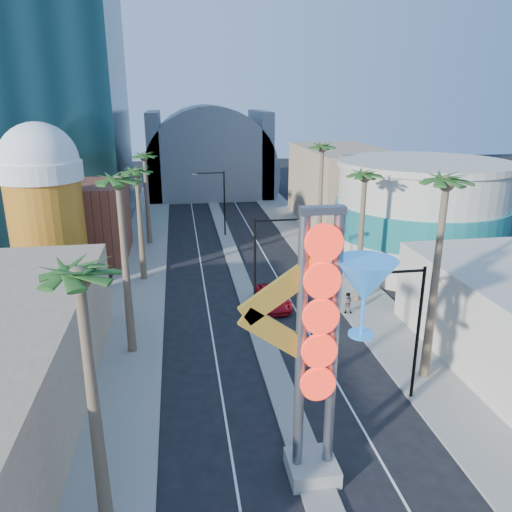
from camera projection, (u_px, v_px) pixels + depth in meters
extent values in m
cube|color=gray|center=(142.00, 263.00, 51.52)|extent=(5.00, 100.00, 0.15)
cube|color=gray|center=(320.00, 254.00, 54.32)|extent=(5.00, 100.00, 0.15)
cube|color=gray|center=(230.00, 250.00, 55.74)|extent=(1.60, 84.00, 0.15)
cube|color=black|center=(26.00, 19.00, 57.96)|extent=(20.00, 20.00, 50.00)
cube|color=brown|center=(78.00, 221.00, 52.17)|extent=(10.00, 10.00, 8.00)
cube|color=#9C8465|center=(342.00, 187.00, 65.98)|extent=(10.00, 20.00, 10.00)
cylinder|color=#C4601A|center=(48.00, 232.00, 44.19)|extent=(6.40, 6.40, 10.00)
cylinder|color=white|center=(40.00, 171.00, 42.53)|extent=(7.00, 7.00, 1.60)
sphere|color=white|center=(39.00, 162.00, 42.28)|extent=(6.60, 6.60, 6.60)
cylinder|color=#BDB6A0|center=(419.00, 218.00, 49.36)|extent=(16.00, 16.00, 10.00)
cylinder|color=teal|center=(419.00, 218.00, 49.36)|extent=(16.60, 16.60, 3.00)
cylinder|color=#BDB6A0|center=(424.00, 164.00, 47.72)|extent=(16.60, 16.60, 0.60)
cylinder|color=slate|center=(209.00, 171.00, 86.48)|extent=(22.00, 16.00, 22.00)
cube|color=slate|center=(155.00, 154.00, 84.23)|extent=(2.00, 16.00, 14.00)
cube|color=slate|center=(260.00, 152.00, 86.88)|extent=(2.00, 16.00, 14.00)
cube|color=gray|center=(312.00, 467.00, 22.75)|extent=(2.20, 2.20, 0.80)
cylinder|color=slate|center=(301.00, 349.00, 20.76)|extent=(0.44, 0.44, 12.00)
cylinder|color=slate|center=(333.00, 347.00, 20.97)|extent=(0.44, 0.44, 12.00)
cube|color=slate|center=(323.00, 210.00, 19.05)|extent=(1.80, 0.50, 0.30)
cylinder|color=red|center=(324.00, 243.00, 19.09)|extent=(1.50, 0.25, 1.50)
cylinder|color=red|center=(322.00, 281.00, 19.56)|extent=(1.50, 0.25, 1.50)
cylinder|color=red|center=(321.00, 317.00, 20.04)|extent=(1.50, 0.25, 1.50)
cylinder|color=red|center=(319.00, 351.00, 20.52)|extent=(1.50, 0.25, 1.50)
cylinder|color=red|center=(318.00, 384.00, 21.00)|extent=(1.50, 0.25, 1.50)
cube|color=gold|center=(280.00, 290.00, 19.80)|extent=(3.47, 0.25, 2.80)
cube|color=gold|center=(280.00, 336.00, 20.41)|extent=(3.47, 0.25, 2.80)
cone|color=blue|center=(365.00, 281.00, 20.25)|extent=(2.60, 2.60, 1.80)
cylinder|color=blue|center=(362.00, 317.00, 20.74)|extent=(0.16, 0.16, 1.60)
cylinder|color=blue|center=(361.00, 334.00, 20.99)|extent=(1.10, 1.10, 0.12)
cylinder|color=black|center=(255.00, 270.00, 37.61)|extent=(0.18, 0.18, 8.00)
cube|color=black|center=(279.00, 220.00, 36.71)|extent=(3.60, 0.12, 0.12)
cube|color=slate|center=(300.00, 221.00, 36.97)|extent=(0.60, 0.25, 0.18)
cylinder|color=black|center=(225.00, 204.00, 60.17)|extent=(0.18, 0.18, 8.00)
cube|color=black|center=(209.00, 173.00, 58.73)|extent=(3.60, 0.12, 0.12)
cube|color=slate|center=(195.00, 174.00, 58.52)|extent=(0.60, 0.25, 0.18)
cylinder|color=black|center=(418.00, 335.00, 27.40)|extent=(0.18, 0.18, 8.00)
cube|color=black|center=(396.00, 272.00, 25.99)|extent=(3.24, 0.12, 0.12)
cube|color=slate|center=(369.00, 275.00, 25.80)|extent=(0.60, 0.25, 0.18)
cylinder|color=brown|center=(94.00, 408.00, 18.98)|extent=(0.40, 0.40, 10.50)
sphere|color=#1A4D19|center=(79.00, 279.00, 17.36)|extent=(2.40, 2.40, 2.40)
cylinder|color=brown|center=(126.00, 272.00, 31.98)|extent=(0.40, 0.40, 11.50)
sphere|color=#1A4D19|center=(118.00, 183.00, 30.21)|extent=(2.40, 2.40, 2.40)
cylinder|color=brown|center=(141.00, 228.00, 45.37)|extent=(0.40, 0.40, 10.00)
sphere|color=#1A4D19|center=(136.00, 173.00, 43.83)|extent=(2.40, 2.40, 2.40)
cylinder|color=brown|center=(147.00, 202.00, 56.65)|extent=(0.40, 0.40, 10.00)
sphere|color=#1A4D19|center=(144.00, 157.00, 55.11)|extent=(2.40, 2.40, 2.40)
cylinder|color=brown|center=(434.00, 286.00, 28.93)|extent=(0.40, 0.40, 12.00)
sphere|color=#1A4D19|center=(446.00, 184.00, 27.07)|extent=(2.40, 2.40, 2.40)
cylinder|color=brown|center=(361.00, 242.00, 40.43)|extent=(0.40, 0.40, 10.50)
sphere|color=#1A4D19|center=(365.00, 177.00, 38.81)|extent=(2.40, 2.40, 2.40)
cylinder|color=brown|center=(320.00, 205.00, 51.56)|extent=(0.40, 0.40, 11.50)
sphere|color=#1A4D19|center=(322.00, 148.00, 49.78)|extent=(2.40, 2.40, 2.40)
imported|color=#B40D18|center=(273.00, 298.00, 40.89)|extent=(2.53, 5.41, 1.50)
imported|color=gray|center=(347.00, 303.00, 39.25)|extent=(0.99, 0.87, 1.70)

